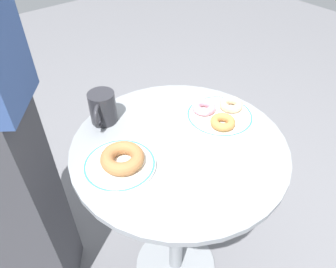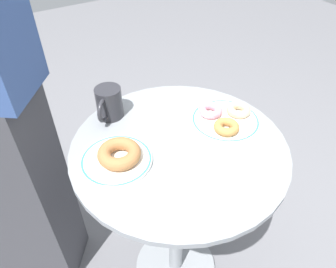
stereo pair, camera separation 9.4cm
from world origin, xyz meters
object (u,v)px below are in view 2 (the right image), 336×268
plate_left (117,160)px  donut_pink_frosted (210,110)px  coffee_mug (109,103)px  donut_cinnamon (119,154)px  donut_old_fashioned (226,127)px  cafe_table (178,197)px  plate_right (225,120)px  donut_glazed (239,110)px

plate_left → donut_pink_frosted: size_ratio=2.56×
donut_pink_frosted → coffee_mug: 0.33m
donut_cinnamon → coffee_mug: (0.06, 0.21, 0.02)m
donut_pink_frosted → donut_old_fashioned: bearing=-95.4°
cafe_table → donut_pink_frosted: bearing=21.8°
donut_old_fashioned → coffee_mug: (-0.27, 0.27, 0.03)m
plate_right → donut_old_fashioned: size_ratio=2.77×
cafe_table → plate_left: (-0.19, 0.04, 0.25)m
plate_left → donut_glazed: 0.43m
plate_right → donut_old_fashioned: (-0.03, -0.04, 0.02)m
plate_left → plate_right: bearing=-3.0°
cafe_table → plate_left: size_ratio=3.75×
donut_cinnamon → donut_old_fashioned: (0.33, -0.06, -0.01)m
donut_cinnamon → donut_glazed: 0.42m
coffee_mug → donut_pink_frosted: bearing=-31.6°
donut_glazed → donut_pink_frosted: 0.09m
coffee_mug → cafe_table: bearing=-63.6°
plate_left → donut_old_fashioned: size_ratio=2.56×
donut_glazed → donut_old_fashioned: (-0.09, -0.05, 0.00)m
donut_old_fashioned → plate_right: bearing=52.3°
donut_glazed → plate_right: bearing=-176.5°
plate_left → cafe_table: bearing=-10.6°
donut_pink_frosted → donut_old_fashioned: (-0.01, -0.09, 0.00)m
plate_left → donut_cinnamon: bearing=-25.9°
cafe_table → coffee_mug: size_ratio=6.91×
coffee_mug → plate_left: bearing=-109.1°
cafe_table → plate_left: 0.32m
coffee_mug → donut_old_fashioned: bearing=-44.4°
donut_cinnamon → donut_old_fashioned: donut_cinnamon is taller
donut_old_fashioned → donut_glazed: bearing=27.9°
donut_glazed → coffee_mug: bearing=148.8°
donut_old_fashioned → donut_cinnamon: bearing=169.9°
cafe_table → plate_right: size_ratio=3.47×
cafe_table → plate_left: bearing=169.4°
plate_right → donut_glazed: bearing=3.5°
cafe_table → plate_right: plate_right is taller
donut_cinnamon → coffee_mug: bearing=73.5°
plate_left → donut_cinnamon: 0.03m
cafe_table → donut_old_fashioned: (0.15, -0.03, 0.27)m
plate_right → donut_old_fashioned: 0.06m
cafe_table → donut_pink_frosted: size_ratio=9.62×
donut_cinnamon → coffee_mug: coffee_mug is taller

